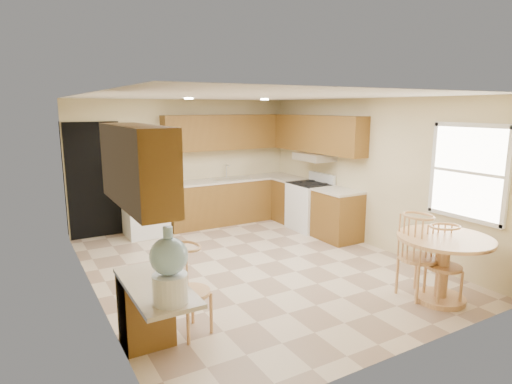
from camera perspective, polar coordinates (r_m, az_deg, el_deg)
floor at (r=6.54m, az=-0.27°, el=-9.80°), size 5.50×5.50×0.00m
ceiling at (r=6.11m, az=-0.29°, el=12.65°), size 4.50×5.50×0.02m
wall_back at (r=8.68m, az=-9.34°, el=3.80°), size 4.50×0.02×2.50m
wall_front at (r=4.11m, az=19.16°, el=-4.90°), size 4.50×0.02×2.50m
wall_left at (r=5.47m, az=-21.20°, el=-1.11°), size 0.02×5.50×2.50m
wall_right at (r=7.56m, az=14.70°, el=2.51°), size 0.02×5.50×2.50m
doorway at (r=8.24m, az=-20.70°, el=1.44°), size 0.90×0.02×2.10m
base_cab_back at (r=8.89m, az=-3.21°, el=-1.22°), size 2.75×0.60×0.87m
counter_back at (r=8.80m, az=-3.24°, el=1.67°), size 2.75×0.63×0.04m
base_cab_right_a at (r=8.93m, az=4.70°, el=-1.19°), size 0.60×0.59×0.87m
counter_right_a at (r=8.84m, az=4.74°, el=1.69°), size 0.63×0.59×0.04m
base_cab_right_b at (r=7.81m, az=10.78°, el=-3.16°), size 0.60×0.80×0.87m
counter_right_b at (r=7.71m, az=10.90°, el=0.12°), size 0.63×0.80×0.04m
upper_cab_back at (r=8.82m, az=-3.71°, el=7.96°), size 2.75×0.33×0.70m
upper_cab_right at (r=8.30m, az=8.18°, el=7.67°), size 0.33×2.42×0.70m
upper_cab_left at (r=3.86m, az=-15.62°, el=3.40°), size 0.33×1.40×0.70m
sink at (r=8.79m, az=-3.39°, el=1.80°), size 0.78×0.44×0.01m
range_hood at (r=8.26m, az=7.76°, el=4.67°), size 0.50×0.76×0.14m
desk_pedestal at (r=4.57m, az=-14.46°, el=-14.93°), size 0.48×0.42×0.72m
desk_top at (r=4.07m, az=-13.24°, el=-12.17°), size 0.50×1.20×0.04m
window at (r=6.35m, az=26.44°, el=2.37°), size 0.06×1.12×1.30m
can_light_a at (r=6.98m, az=-8.97°, el=12.22°), size 0.14×0.14×0.02m
can_light_b at (r=7.60m, az=1.15°, el=12.25°), size 0.14×0.14×0.02m
refrigerator at (r=8.12m, az=-14.64°, el=0.10°), size 0.73×0.71×1.66m
stove at (r=8.37m, az=7.18°, el=-1.83°), size 0.65×0.76×1.09m
dining_table at (r=5.71m, az=23.70°, el=-8.22°), size 1.11×1.11×0.82m
chair_table_a at (r=5.66m, az=21.69°, el=-7.15°), size 0.47×0.60×1.05m
chair_table_b at (r=5.64m, az=24.62°, el=-8.15°), size 0.42×0.46×0.94m
chair_desk at (r=4.48m, az=-8.43°, el=-11.98°), size 0.43×0.56×0.97m
water_crock at (r=3.59m, az=-11.48°, el=-10.02°), size 0.31×0.31×0.65m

